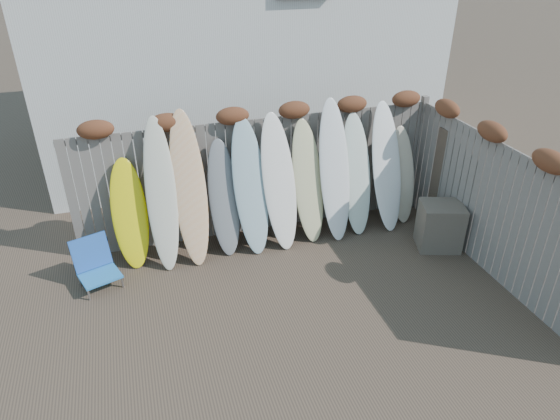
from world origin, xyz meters
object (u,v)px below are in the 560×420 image
object	(u,v)px
lattice_panel	(458,188)
surfboard_0	(130,214)
wooden_crate	(440,226)
beach_chair	(95,264)

from	to	relation	value
lattice_panel	surfboard_0	world-z (taller)	lattice_panel
surfboard_0	wooden_crate	bearing A→B (deg)	-10.26
lattice_panel	surfboard_0	bearing A→B (deg)	158.22
beach_chair	surfboard_0	bearing A→B (deg)	37.28
lattice_panel	surfboard_0	distance (m)	5.28
wooden_crate	surfboard_0	world-z (taller)	surfboard_0
beach_chair	wooden_crate	size ratio (longest dim) A/B	0.93
lattice_panel	surfboard_0	size ratio (longest dim) A/B	1.01
surfboard_0	beach_chair	bearing A→B (deg)	-140.19
beach_chair	wooden_crate	bearing A→B (deg)	-6.86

